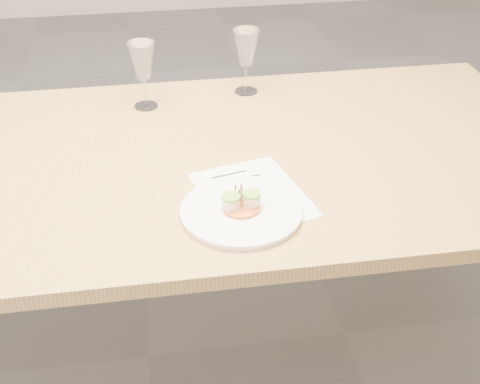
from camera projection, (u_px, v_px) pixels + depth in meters
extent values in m
plane|color=slate|center=(149.00, 356.00, 2.21)|extent=(7.00, 7.00, 0.00)
cube|color=#B0884C|center=(128.00, 168.00, 1.80)|extent=(2.40, 1.00, 0.04)
cylinder|color=#B0884C|center=(434.00, 174.00, 2.48)|extent=(0.07, 0.07, 0.71)
cylinder|color=white|center=(241.00, 212.00, 1.59)|extent=(0.29, 0.29, 0.01)
cylinder|color=white|center=(241.00, 210.00, 1.58)|extent=(0.29, 0.29, 0.01)
cylinder|color=orange|center=(241.00, 207.00, 1.58)|extent=(0.09, 0.09, 0.01)
cylinder|color=beige|center=(231.00, 203.00, 1.57)|extent=(0.04, 0.04, 0.03)
cylinder|color=beige|center=(252.00, 200.00, 1.58)|extent=(0.04, 0.04, 0.03)
cylinder|color=#8BC536|center=(231.00, 197.00, 1.56)|extent=(0.04, 0.04, 0.01)
cylinder|color=#8BC536|center=(252.00, 194.00, 1.57)|extent=(0.04, 0.04, 0.01)
cylinder|color=#D5D071|center=(268.00, 218.00, 1.55)|extent=(0.05, 0.05, 0.00)
cube|color=white|center=(253.00, 194.00, 1.66)|extent=(0.30, 0.35, 0.00)
cube|color=black|center=(228.00, 174.00, 1.74)|extent=(0.10, 0.03, 0.00)
cube|color=black|center=(233.00, 181.00, 1.71)|extent=(0.15, 0.04, 0.00)
cube|color=black|center=(238.00, 187.00, 1.69)|extent=(0.15, 0.04, 0.00)
cube|color=black|center=(248.00, 200.00, 1.64)|extent=(0.15, 0.04, 0.00)
cube|color=black|center=(253.00, 207.00, 1.61)|extent=(0.15, 0.04, 0.00)
cube|color=black|center=(259.00, 215.00, 1.59)|extent=(0.15, 0.04, 0.00)
cylinder|color=white|center=(146.00, 106.00, 2.07)|extent=(0.07, 0.07, 0.00)
cylinder|color=white|center=(145.00, 92.00, 2.04)|extent=(0.01, 0.01, 0.09)
cone|color=white|center=(142.00, 61.00, 1.99)|extent=(0.08, 0.08, 0.11)
cylinder|color=white|center=(246.00, 91.00, 2.16)|extent=(0.07, 0.07, 0.00)
cylinder|color=white|center=(246.00, 78.00, 2.13)|extent=(0.01, 0.01, 0.09)
cone|color=white|center=(246.00, 48.00, 2.08)|extent=(0.08, 0.08, 0.11)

